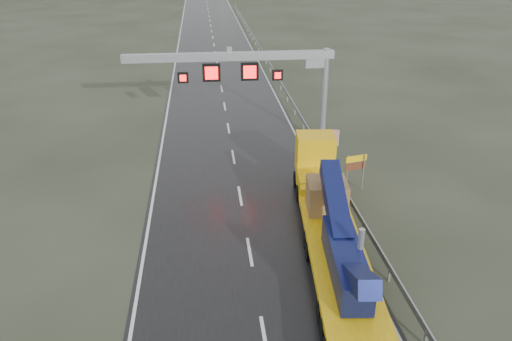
{
  "coord_description": "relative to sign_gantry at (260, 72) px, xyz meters",
  "views": [
    {
      "loc": [
        -1.96,
        -16.79,
        14.23
      ],
      "look_at": [
        0.62,
        6.75,
        3.2
      ],
      "focal_mm": 35.0,
      "sensor_mm": 36.0,
      "label": 1
    }
  ],
  "objects": [
    {
      "name": "ground",
      "position": [
        -2.1,
        -17.99,
        -5.61
      ],
      "size": [
        400.0,
        400.0,
        0.0
      ],
      "primitive_type": "plane",
      "color": "#2A2F20",
      "rests_on": "ground"
    },
    {
      "name": "exit_sign_pair",
      "position": [
        5.0,
        -7.99,
        -3.93
      ],
      "size": [
        1.38,
        0.39,
        2.41
      ],
      "rotation": [
        0.0,
        0.0,
        0.24
      ],
      "color": "#96989F",
      "rests_on": "ground"
    },
    {
      "name": "guardrail",
      "position": [
        4.0,
        12.01,
        -4.91
      ],
      "size": [
        0.2,
        140.0,
        1.4
      ],
      "primitive_type": null,
      "color": "gray",
      "rests_on": "ground"
    },
    {
      "name": "road",
      "position": [
        -2.1,
        22.01,
        -5.6
      ],
      "size": [
        11.0,
        200.0,
        0.02
      ],
      "primitive_type": "cube",
      "color": "black",
      "rests_on": "ground"
    },
    {
      "name": "heavy_haul_truck",
      "position": [
        2.06,
        -13.23,
        -4.01
      ],
      "size": [
        4.19,
        17.74,
        4.13
      ],
      "rotation": [
        0.0,
        0.0,
        -0.1
      ],
      "color": "yellow",
      "rests_on": "ground"
    },
    {
      "name": "sign_gantry",
      "position": [
        0.0,
        0.0,
        0.0
      ],
      "size": [
        14.9,
        1.2,
        7.42
      ],
      "color": "silver",
      "rests_on": "ground"
    },
    {
      "name": "striped_barrier",
      "position": [
        5.62,
        -0.5,
        -5.02
      ],
      "size": [
        0.79,
        0.62,
        1.18
      ],
      "primitive_type": "cube",
      "rotation": [
        0.0,
        0.0,
        -0.41
      ],
      "color": "red",
      "rests_on": "ground"
    }
  ]
}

